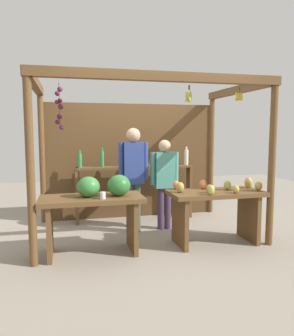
% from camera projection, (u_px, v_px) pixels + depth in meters
% --- Properties ---
extents(ground_plane, '(12.00, 12.00, 0.00)m').
position_uv_depth(ground_plane, '(144.00, 232.00, 5.41)').
color(ground_plane, gray).
rests_on(ground_plane, ground).
extents(market_stall, '(3.35, 2.13, 2.38)m').
position_uv_depth(market_stall, '(137.00, 146.00, 5.72)').
color(market_stall, brown).
rests_on(market_stall, ground).
extents(fruit_counter_left, '(1.36, 0.64, 1.05)m').
position_uv_depth(fruit_counter_left, '(96.00, 204.00, 4.40)').
color(fruit_counter_left, brown).
rests_on(fruit_counter_left, ground).
extents(fruit_counter_right, '(1.36, 0.66, 0.94)m').
position_uv_depth(fruit_counter_right, '(216.00, 203.00, 4.82)').
color(fruit_counter_right, brown).
rests_on(fruit_counter_right, ground).
extents(bottle_shelf_unit, '(2.15, 0.22, 1.35)m').
position_uv_depth(bottle_shelf_unit, '(136.00, 177.00, 6.06)').
color(bottle_shelf_unit, brown).
rests_on(bottle_shelf_unit, ground).
extents(vendor_man, '(0.48, 0.23, 1.68)m').
position_uv_depth(vendor_man, '(133.00, 170.00, 5.33)').
color(vendor_man, '#405545').
rests_on(vendor_man, ground).
extents(vendor_woman, '(0.48, 0.20, 1.49)m').
position_uv_depth(vendor_woman, '(164.00, 177.00, 5.49)').
color(vendor_woman, '#45314F').
rests_on(vendor_woman, ground).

